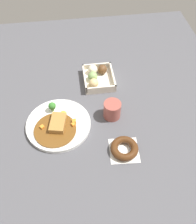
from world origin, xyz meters
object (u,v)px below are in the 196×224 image
at_px(coffee_mug, 112,110).
at_px(chocolate_ring_donut, 124,148).
at_px(donut_box, 97,77).
at_px(curry_plate, 58,124).

bearing_deg(coffee_mug, chocolate_ring_donut, 5.76).
height_order(donut_box, chocolate_ring_donut, donut_box).
bearing_deg(coffee_mug, donut_box, -171.36).
bearing_deg(donut_box, curry_plate, -38.10).
relative_size(donut_box, chocolate_ring_donut, 1.41).
distance_m(chocolate_ring_donut, coffee_mug, 0.19).
distance_m(donut_box, chocolate_ring_donut, 0.43).
bearing_deg(chocolate_ring_donut, coffee_mug, -174.24).
relative_size(curry_plate, donut_box, 1.58).
distance_m(curry_plate, coffee_mug, 0.25).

